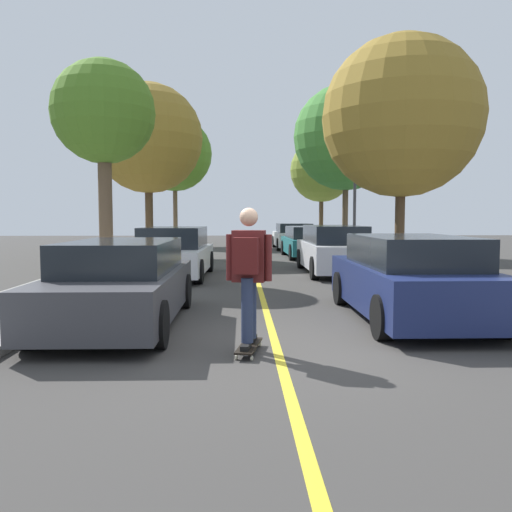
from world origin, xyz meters
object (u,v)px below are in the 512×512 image
object	(u,v)px
parked_car_left_nearest	(122,283)
parked_car_right_farthest	(293,236)
parked_car_left_near	(173,253)
street_tree_right_near	(346,138)
skateboard	(249,346)
skateboarder	(248,268)
parked_car_right_far	(307,242)
street_tree_left_far	(175,154)
street_tree_left_near	(148,139)
street_tree_right_far	(322,171)
street_tree_left_nearest	(104,114)
parked_car_right_near	(334,250)
parked_car_right_nearest	(409,278)
street_tree_right_nearest	(402,117)
streetlamp	(355,171)

from	to	relation	value
parked_car_left_nearest	parked_car_right_farthest	xyz separation A→B (m)	(4.72, 19.05, 0.01)
parked_car_left_near	street_tree_right_near	distance (m)	11.49
skateboard	skateboarder	size ratio (longest dim) A/B	0.50
parked_car_right_far	street_tree_left_far	xyz separation A→B (m)	(-6.58, 8.93, 4.67)
street_tree_left_near	street_tree_right_far	size ratio (longest dim) A/B	1.17
street_tree_left_near	parked_car_right_far	bearing A→B (deg)	-0.53
parked_car_left_nearest	parked_car_right_far	world-z (taller)	parked_car_left_nearest
street_tree_left_nearest	skateboard	distance (m)	10.14
parked_car_right_far	skateboard	xyz separation A→B (m)	(-2.72, -15.24, -0.57)
parked_car_right_near	parked_car_left_near	bearing A→B (deg)	-170.38
parked_car_right_nearest	street_tree_right_nearest	xyz separation A→B (m)	(1.86, 6.59, 3.89)
street_tree_left_nearest	parked_car_left_nearest	bearing A→B (deg)	-73.90
street_tree_left_far	parked_car_left_near	bearing A→B (deg)	-83.29
parked_car_left_near	parked_car_right_nearest	world-z (taller)	parked_car_left_near
skateboard	street_tree_left_nearest	bearing A→B (deg)	115.04
skateboard	street_tree_right_nearest	bearing A→B (deg)	62.14
street_tree_left_far	parked_car_right_far	bearing A→B (deg)	-53.63
parked_car_right_near	street_tree_right_far	xyz separation A→B (m)	(1.86, 14.29, 3.60)
parked_car_right_near	parked_car_left_nearest	bearing A→B (deg)	-122.79
street_tree_left_far	parked_car_right_near	bearing A→B (deg)	-66.38
street_tree_left_nearest	parked_car_right_far	bearing A→B (deg)	46.72
street_tree_left_near	street_tree_left_far	world-z (taller)	street_tree_left_far
parked_car_left_near	parked_car_right_near	distance (m)	4.78
street_tree_left_far	parked_car_right_nearest	bearing A→B (deg)	-73.41
street_tree_left_far	street_tree_right_nearest	distance (m)	17.66
street_tree_right_near	street_tree_right_nearest	bearing A→B (deg)	-90.00
parked_car_left_nearest	street_tree_right_nearest	size ratio (longest dim) A/B	0.66
parked_car_right_farthest	street_tree_left_far	xyz separation A→B (m)	(-6.58, 3.31, 4.65)
street_tree_left_near	skateboard	size ratio (longest dim) A/B	8.09
parked_car_right_far	street_tree_left_far	distance (m)	12.04
parked_car_left_near	street_tree_left_nearest	world-z (taller)	street_tree_left_nearest
skateboard	skateboarder	world-z (taller)	skateboarder
street_tree_left_near	street_tree_right_nearest	distance (m)	10.73
street_tree_left_far	skateboarder	distance (m)	24.87
street_tree_left_far	street_tree_right_nearest	world-z (taller)	street_tree_left_far
street_tree_right_nearest	skateboard	size ratio (longest dim) A/B	7.80
streetlamp	parked_car_right_nearest	bearing A→B (deg)	-98.21
parked_car_right_far	parked_car_left_nearest	bearing A→B (deg)	-109.35
parked_car_left_nearest	streetlamp	xyz separation A→B (m)	(6.47, 12.42, 2.86)
street_tree_right_far	skateboard	distance (m)	24.23
parked_car_right_near	parked_car_right_nearest	bearing A→B (deg)	-90.00
streetlamp	street_tree_right_far	bearing A→B (deg)	89.31
parked_car_right_far	street_tree_right_far	bearing A→B (deg)	77.18
parked_car_left_near	street_tree_left_near	xyz separation A→B (m)	(-1.86, 6.97, 4.22)
parked_car_left_nearest	street_tree_left_nearest	size ratio (longest dim) A/B	0.76
street_tree_left_near	skateboarder	bearing A→B (deg)	-75.91
street_tree_right_nearest	skateboarder	world-z (taller)	street_tree_right_nearest
parked_car_right_near	parked_car_right_far	world-z (taller)	parked_car_right_near
parked_car_left_nearest	parked_car_right_near	xyz separation A→B (m)	(4.72, 7.32, 0.06)
street_tree_right_near	street_tree_left_nearest	bearing A→B (deg)	-135.29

